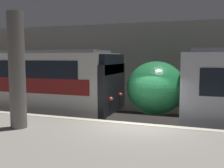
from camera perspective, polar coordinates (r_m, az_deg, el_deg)
ground_plane at (r=9.32m, az=5.46°, el=-14.35°), size 120.00×120.00×0.00m
platform at (r=7.06m, az=0.83°, el=-16.80°), size 40.00×4.63×1.00m
station_rear_barrier at (r=15.09m, az=11.39°, el=3.39°), size 50.00×0.15×5.18m
support_pillar_near at (r=8.65m, az=-19.98°, el=2.73°), size 0.50×0.50×3.61m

